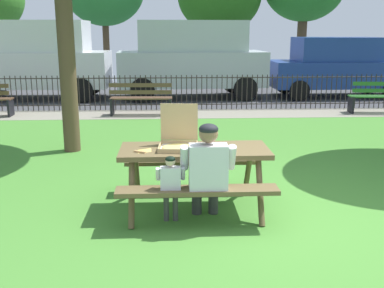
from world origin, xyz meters
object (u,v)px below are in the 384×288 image
(pizza_slice_on_table, at_px, (144,151))
(child_at_table, at_px, (171,183))
(park_bench_right, at_px, (381,98))
(parked_car_left, at_px, (34,58))
(adult_at_table, at_px, (208,169))
(pizza_box_open, at_px, (178,140))
(picnic_table_foreground, at_px, (194,162))
(parked_car_center, at_px, (191,57))
(park_bench_center, at_px, (141,99))
(parked_car_right, at_px, (337,66))

(pizza_slice_on_table, xyz_separation_m, child_at_table, (0.31, -0.42, -0.27))
(park_bench_right, bearing_deg, pizza_slice_on_table, -131.60)
(pizza_slice_on_table, bearing_deg, parked_car_left, 111.77)
(adult_at_table, bearing_deg, pizza_box_open, 119.53)
(park_bench_right, bearing_deg, picnic_table_foreground, -129.01)
(adult_at_table, height_order, parked_car_left, parked_car_left)
(child_at_table, height_order, parked_car_center, parked_car_center)
(parked_car_left, bearing_deg, pizza_slice_on_table, -68.23)
(picnic_table_foreground, height_order, park_bench_right, park_bench_right)
(picnic_table_foreground, distance_m, pizza_box_open, 0.33)
(pizza_box_open, height_order, park_bench_center, pizza_box_open)
(parked_car_center, distance_m, parked_car_right, 4.81)
(adult_at_table, xyz_separation_m, park_bench_right, (5.21, 7.08, -0.24))
(child_at_table, relative_size, park_bench_center, 0.52)
(park_bench_center, bearing_deg, park_bench_right, 0.00)
(park_bench_center, height_order, parked_car_left, parked_car_left)
(park_bench_right, xyz_separation_m, parked_car_right, (-0.08, 3.20, 0.59))
(pizza_box_open, xyz_separation_m, child_at_table, (-0.10, -0.58, -0.36))
(child_at_table, bearing_deg, pizza_slice_on_table, 126.57)
(pizza_slice_on_table, relative_size, park_bench_right, 0.16)
(parked_car_left, bearing_deg, parked_car_right, -0.00)
(pizza_box_open, distance_m, parked_car_right, 11.16)
(park_bench_center, bearing_deg, adult_at_table, -80.92)
(pizza_slice_on_table, relative_size, parked_car_center, 0.05)
(picnic_table_foreground, height_order, adult_at_table, adult_at_table)
(parked_car_left, distance_m, parked_car_center, 5.00)
(adult_at_table, relative_size, park_bench_center, 0.74)
(picnic_table_foreground, bearing_deg, park_bench_right, 50.99)
(parked_car_right, bearing_deg, pizza_box_open, -119.18)
(park_bench_center, height_order, parked_car_right, parked_car_right)
(park_bench_right, bearing_deg, pizza_box_open, -130.19)
(adult_at_table, distance_m, parked_car_left, 11.32)
(park_bench_right, bearing_deg, park_bench_center, -180.00)
(picnic_table_foreground, xyz_separation_m, child_at_table, (-0.29, -0.53, -0.09))
(pizza_box_open, relative_size, parked_car_center, 0.11)
(child_at_table, distance_m, park_bench_right, 9.07)
(parked_car_right, bearing_deg, adult_at_table, -116.50)
(parked_car_center, bearing_deg, park_bench_center, -114.48)
(pizza_slice_on_table, height_order, child_at_table, child_at_table)
(adult_at_table, xyz_separation_m, parked_car_center, (0.33, 10.29, 0.65))
(parked_car_center, relative_size, parked_car_right, 1.09)
(pizza_box_open, bearing_deg, pizza_slice_on_table, -159.80)
(picnic_table_foreground, height_order, parked_car_center, parked_car_center)
(child_at_table, height_order, parked_car_right, parked_car_right)
(park_bench_center, bearing_deg, parked_car_left, 137.90)
(pizza_slice_on_table, distance_m, parked_car_left, 10.67)
(adult_at_table, bearing_deg, picnic_table_foreground, 103.37)
(pizza_slice_on_table, xyz_separation_m, park_bench_center, (-0.41, 6.69, -0.36))
(parked_car_left, relative_size, parked_car_center, 0.98)
(adult_at_table, bearing_deg, pizza_slice_on_table, 151.55)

